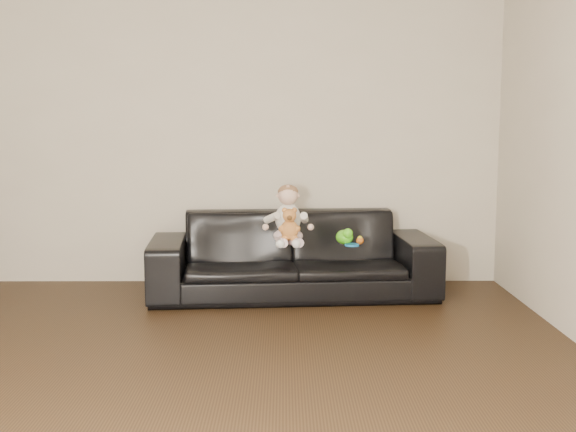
{
  "coord_description": "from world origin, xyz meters",
  "views": [
    {
      "loc": [
        0.67,
        -3.42,
        1.38
      ],
      "look_at": [
        0.7,
        2.14,
        0.65
      ],
      "focal_mm": 45.0,
      "sensor_mm": 36.0,
      "label": 1
    }
  ],
  "objects_px": {
    "sofa": "(293,254)",
    "baby": "(288,218)",
    "teddy_bear": "(289,225)",
    "toy_rattle": "(360,241)",
    "toy_green": "(344,237)",
    "toy_blue_disc": "(352,245)"
  },
  "relations": [
    {
      "from": "teddy_bear",
      "to": "toy_rattle",
      "type": "height_order",
      "value": "teddy_bear"
    },
    {
      "from": "toy_rattle",
      "to": "toy_blue_disc",
      "type": "bearing_deg",
      "value": -138.74
    },
    {
      "from": "sofa",
      "to": "teddy_bear",
      "type": "distance_m",
      "value": 0.38
    },
    {
      "from": "teddy_bear",
      "to": "toy_rattle",
      "type": "distance_m",
      "value": 0.58
    },
    {
      "from": "sofa",
      "to": "teddy_bear",
      "type": "bearing_deg",
      "value": -100.14
    },
    {
      "from": "teddy_bear",
      "to": "toy_rattle",
      "type": "relative_size",
      "value": 4.25
    },
    {
      "from": "sofa",
      "to": "toy_green",
      "type": "height_order",
      "value": "sofa"
    },
    {
      "from": "sofa",
      "to": "baby",
      "type": "xyz_separation_m",
      "value": [
        -0.04,
        -0.12,
        0.31
      ]
    },
    {
      "from": "sofa",
      "to": "baby",
      "type": "height_order",
      "value": "baby"
    },
    {
      "from": "toy_rattle",
      "to": "toy_blue_disc",
      "type": "relative_size",
      "value": 0.52
    },
    {
      "from": "toy_green",
      "to": "sofa",
      "type": "bearing_deg",
      "value": 162.93
    },
    {
      "from": "baby",
      "to": "toy_rattle",
      "type": "distance_m",
      "value": 0.59
    },
    {
      "from": "teddy_bear",
      "to": "toy_green",
      "type": "bearing_deg",
      "value": 5.73
    },
    {
      "from": "toy_blue_disc",
      "to": "sofa",
      "type": "bearing_deg",
      "value": 156.14
    },
    {
      "from": "teddy_bear",
      "to": "toy_rattle",
      "type": "xyz_separation_m",
      "value": [
        0.55,
        0.12,
        -0.14
      ]
    },
    {
      "from": "teddy_bear",
      "to": "sofa",
      "type": "bearing_deg",
      "value": 72.0
    },
    {
      "from": "toy_rattle",
      "to": "toy_green",
      "type": "bearing_deg",
      "value": 171.32
    },
    {
      "from": "toy_green",
      "to": "toy_rattle",
      "type": "bearing_deg",
      "value": -8.68
    },
    {
      "from": "sofa",
      "to": "toy_green",
      "type": "relative_size",
      "value": 13.71
    },
    {
      "from": "sofa",
      "to": "toy_rattle",
      "type": "xyz_separation_m",
      "value": [
        0.52,
        -0.14,
        0.13
      ]
    },
    {
      "from": "baby",
      "to": "toy_rattle",
      "type": "xyz_separation_m",
      "value": [
        0.56,
        -0.02,
        -0.18
      ]
    },
    {
      "from": "teddy_bear",
      "to": "toy_green",
      "type": "xyz_separation_m",
      "value": [
        0.43,
        0.14,
        -0.12
      ]
    }
  ]
}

